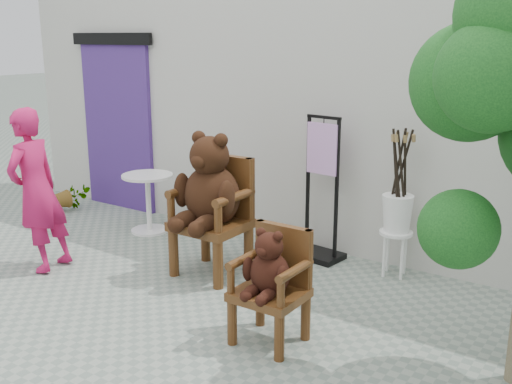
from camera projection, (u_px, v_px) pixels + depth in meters
ground_plane at (148, 343)px, 4.60m from camera, size 60.00×60.00×0.00m
back_wall at (338, 108)px, 6.69m from camera, size 9.00×1.00×3.00m
doorway at (118, 122)px, 8.00m from camera, size 1.40×0.11×2.33m
chair_big at (211, 195)px, 5.76m from camera, size 0.68×0.75×1.42m
chair_small at (271, 275)px, 4.51m from camera, size 0.51×0.49×0.91m
person at (37, 190)px, 5.91m from camera, size 0.49×0.65×1.61m
cafe_table at (148, 196)px, 7.11m from camera, size 0.60×0.60×0.70m
display_stand at (321, 205)px, 6.20m from camera, size 0.49×0.40×1.51m
stool_bucket at (397, 213)px, 5.74m from camera, size 0.32×0.32×1.45m
potted_plant at (71, 196)px, 8.03m from camera, size 0.43×0.39×0.42m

